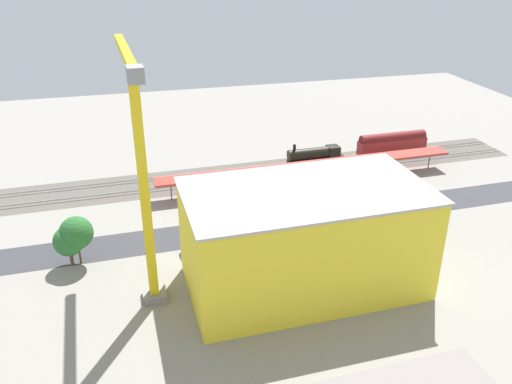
{
  "coord_description": "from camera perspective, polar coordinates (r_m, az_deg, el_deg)",
  "views": [
    {
      "loc": [
        31.16,
        92.56,
        50.24
      ],
      "look_at": [
        7.47,
        1.51,
        5.44
      ],
      "focal_mm": 37.22,
      "sensor_mm": 36.0,
      "label": 1
    }
  ],
  "objects": [
    {
      "name": "construction_building",
      "position": [
        82.84,
        5.26,
        -5.13
      ],
      "size": [
        36.62,
        20.36,
        16.46
      ],
      "primitive_type": "cube",
      "rotation": [
        0.0,
        0.0,
        0.02
      ],
      "color": "yellow",
      "rests_on": "ground"
    },
    {
      "name": "street_tree_3",
      "position": [
        95.73,
        -2.48,
        -2.56
      ],
      "size": [
        4.42,
        4.42,
        7.54
      ],
      "color": "brown",
      "rests_on": "ground"
    },
    {
      "name": "street_tree_0",
      "position": [
        107.39,
        16.69,
        -0.73
      ],
      "size": [
        4.11,
        4.11,
        6.87
      ],
      "color": "brown",
      "rests_on": "ground"
    },
    {
      "name": "parked_car_1",
      "position": [
        109.44,
        6.65,
        -1.59
      ],
      "size": [
        4.64,
        2.0,
        1.79
      ],
      "color": "black",
      "rests_on": "ground"
    },
    {
      "name": "street_asphalt",
      "position": [
        105.34,
        4.47,
        -3.11
      ],
      "size": [
        127.85,
        12.05,
        0.01
      ],
      "primitive_type": "cube",
      "rotation": [
        0.0,
        0.0,
        0.02
      ],
      "color": "#38383D",
      "rests_on": "ground"
    },
    {
      "name": "tower_crane",
      "position": [
        76.79,
        -12.38,
        3.34
      ],
      "size": [
        3.6,
        28.77,
        36.79
      ],
      "color": "gray",
      "rests_on": "ground"
    },
    {
      "name": "street_tree_2",
      "position": [
        94.37,
        -19.49,
        -5.01
      ],
      "size": [
        5.14,
        5.14,
        7.3
      ],
      "color": "brown",
      "rests_on": "ground"
    },
    {
      "name": "rail_bed",
      "position": [
        126.91,
        0.85,
        2.14
      ],
      "size": [
        127.97,
        17.05,
        0.01
      ],
      "primitive_type": "cube",
      "rotation": [
        0.0,
        0.0,
        0.02
      ],
      "color": "#5B544C",
      "rests_on": "ground"
    },
    {
      "name": "parked_car_2",
      "position": [
        106.96,
        2.72,
        -2.13
      ],
      "size": [
        4.19,
        1.94,
        1.7
      ],
      "color": "black",
      "rests_on": "ground"
    },
    {
      "name": "parked_car_0",
      "position": [
        111.85,
        10.08,
        -1.2
      ],
      "size": [
        4.2,
        1.96,
        1.81
      ],
      "color": "black",
      "rests_on": "ground"
    },
    {
      "name": "box_truck_2",
      "position": [
        98.55,
        1.25,
        -4.01
      ],
      "size": [
        9.14,
        2.64,
        3.66
      ],
      "color": "black",
      "rests_on": "ground"
    },
    {
      "name": "traffic_light",
      "position": [
        106.02,
        0.46,
        -0.4
      ],
      "size": [
        0.5,
        0.36,
        5.98
      ],
      "color": "#333333",
      "rests_on": "ground"
    },
    {
      "name": "ground_plane",
      "position": [
        109.83,
        3.58,
        -1.81
      ],
      "size": [
        204.27,
        204.27,
        0.0
      ],
      "primitive_type": "plane",
      "color": "gray",
      "rests_on": "ground"
    },
    {
      "name": "track_rails",
      "position": [
        126.84,
        0.85,
        2.21
      ],
      "size": [
        127.63,
        10.62,
        0.12
      ],
      "color": "#9E9EA8",
      "rests_on": "ground"
    },
    {
      "name": "box_truck_1",
      "position": [
        95.64,
        -4.66,
        -5.13
      ],
      "size": [
        10.54,
        3.41,
        3.44
      ],
      "color": "black",
      "rests_on": "ground"
    },
    {
      "name": "street_tree_5",
      "position": [
        108.59,
        17.82,
        -0.88
      ],
      "size": [
        5.14,
        5.14,
        6.89
      ],
      "color": "brown",
      "rests_on": "ground"
    },
    {
      "name": "box_truck_0",
      "position": [
        95.64,
        -4.31,
        -5.15
      ],
      "size": [
        9.24,
        2.69,
        3.36
      ],
      "color": "black",
      "rests_on": "ground"
    },
    {
      "name": "construction_roof_slab",
      "position": [
        78.9,
        5.5,
        0.14
      ],
      "size": [
        37.23,
        20.97,
        0.4
      ],
      "primitive_type": "cube",
      "rotation": [
        0.0,
        0.0,
        0.02
      ],
      "color": "#ADA89E",
      "rests_on": "construction_building"
    },
    {
      "name": "street_tree_1",
      "position": [
        93.83,
        -18.76,
        -4.19
      ],
      "size": [
        5.66,
        5.66,
        8.79
      ],
      "color": "brown",
      "rests_on": "ground"
    },
    {
      "name": "passenger_coach",
      "position": [
        141.05,
        14.43,
        5.12
      ],
      "size": [
        18.52,
        3.4,
        5.91
      ],
      "color": "black",
      "rests_on": "ground"
    },
    {
      "name": "parked_car_3",
      "position": [
        105.6,
        -1.27,
        -2.52
      ],
      "size": [
        4.45,
        2.06,
        1.6
      ],
      "color": "black",
      "rests_on": "ground"
    },
    {
      "name": "locomotive",
      "position": [
        133.09,
        6.52,
        3.98
      ],
      "size": [
        14.8,
        3.23,
        5.21
      ],
      "color": "black",
      "rests_on": "ground"
    },
    {
      "name": "platform_canopy_near",
      "position": [
        120.25,
        5.7,
        2.87
      ],
      "size": [
        69.44,
        6.23,
        4.55
      ],
      "color": "#B73328",
      "rests_on": "ground"
    },
    {
      "name": "street_tree_4",
      "position": [
        103.28,
        12.33,
        -1.13
      ],
      "size": [
        4.88,
        4.88,
        7.51
      ],
      "color": "brown",
      "rests_on": "ground"
    }
  ]
}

